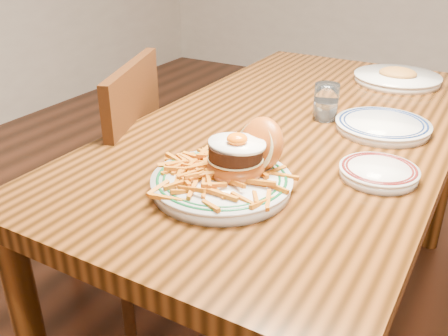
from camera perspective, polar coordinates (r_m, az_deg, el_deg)
The scene contains 8 objects.
floor at distance 1.88m, azimuth 6.91°, elevation -16.72°, with size 6.00×6.00×0.00m, color black.
table at distance 1.51m, azimuth 8.25°, elevation 1.98°, with size 0.85×1.60×0.75m.
chair_left at distance 1.68m, azimuth -13.43°, elevation -2.52°, with size 0.55×0.55×0.91m.
main_plate at distance 1.09m, azimuth 0.52°, elevation -0.33°, with size 0.31×0.33×0.15m.
side_plate at distance 1.19m, azimuth 17.29°, elevation -0.37°, with size 0.18×0.18×0.03m.
rear_plate at distance 1.47m, azimuth 17.69°, elevation 4.68°, with size 0.26×0.26×0.03m.
water_glass at distance 1.51m, azimuth 11.56°, elevation 7.19°, with size 0.07×0.07×0.11m.
far_plate at distance 1.95m, azimuth 19.18°, elevation 9.73°, with size 0.31×0.31×0.06m.
Camera 1 is at (0.49, -1.29, 1.28)m, focal length 40.00 mm.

